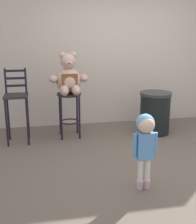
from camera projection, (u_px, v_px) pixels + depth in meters
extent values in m
plane|color=brown|center=(150.00, 159.00, 4.25)|extent=(24.00, 24.00, 0.00)
cube|color=#C1B3A3|center=(116.00, 29.00, 5.69)|extent=(6.52, 0.30, 3.60)
cylinder|color=#252227|center=(69.00, 94.00, 4.99)|extent=(0.40, 0.40, 0.04)
cylinder|color=black|center=(61.00, 119.00, 4.92)|extent=(0.03, 0.03, 0.72)
cylinder|color=black|center=(80.00, 118.00, 4.97)|extent=(0.03, 0.03, 0.72)
cylinder|color=black|center=(60.00, 114.00, 5.20)|extent=(0.03, 0.03, 0.72)
cylinder|color=black|center=(77.00, 113.00, 5.26)|extent=(0.03, 0.03, 0.72)
torus|color=black|center=(70.00, 121.00, 5.11)|extent=(0.32, 0.32, 0.02)
sphere|color=tan|center=(69.00, 81.00, 4.93)|extent=(0.41, 0.41, 0.41)
cube|color=brown|center=(70.00, 82.00, 4.77)|extent=(0.26, 0.03, 0.25)
sphere|color=tan|center=(68.00, 61.00, 4.85)|extent=(0.25, 0.25, 0.25)
ellipsoid|color=#CC9C91|center=(69.00, 63.00, 4.75)|extent=(0.11, 0.08, 0.07)
sphere|color=black|center=(69.00, 63.00, 4.72)|extent=(0.03, 0.03, 0.03)
sphere|color=tan|center=(62.00, 55.00, 4.81)|extent=(0.10, 0.10, 0.10)
sphere|color=tan|center=(73.00, 55.00, 4.84)|extent=(0.10, 0.10, 0.10)
ellipsoid|color=tan|center=(53.00, 79.00, 4.84)|extent=(0.14, 0.23, 0.13)
ellipsoid|color=tan|center=(84.00, 78.00, 4.94)|extent=(0.14, 0.23, 0.13)
ellipsoid|color=tan|center=(64.00, 91.00, 4.76)|extent=(0.14, 0.35, 0.16)
ellipsoid|color=tan|center=(76.00, 90.00, 4.80)|extent=(0.14, 0.35, 0.16)
cylinder|color=#C99CAC|center=(140.00, 185.00, 3.44)|extent=(0.07, 0.07, 0.10)
cylinder|color=silver|center=(140.00, 170.00, 3.39)|extent=(0.06, 0.06, 0.26)
cylinder|color=#C99CAC|center=(147.00, 184.00, 3.45)|extent=(0.07, 0.07, 0.10)
cylinder|color=silver|center=(148.00, 169.00, 3.41)|extent=(0.06, 0.06, 0.26)
cube|color=#528BC8|center=(145.00, 146.00, 3.32)|extent=(0.18, 0.10, 0.31)
cylinder|color=#528BC8|center=(135.00, 145.00, 3.30)|extent=(0.05, 0.05, 0.27)
cylinder|color=#528BC8|center=(155.00, 144.00, 3.34)|extent=(0.05, 0.05, 0.27)
sphere|color=#D8B293|center=(146.00, 125.00, 3.26)|extent=(0.19, 0.19, 0.19)
sphere|color=#5895C1|center=(145.00, 123.00, 3.28)|extent=(0.21, 0.21, 0.21)
cylinder|color=black|center=(155.00, 114.00, 5.27)|extent=(0.52, 0.52, 0.68)
cylinder|color=#2D2D33|center=(156.00, 94.00, 5.17)|extent=(0.55, 0.55, 0.05)
cube|color=#252227|center=(16.00, 96.00, 4.71)|extent=(0.37, 0.37, 0.03)
cylinder|color=black|center=(7.00, 123.00, 4.63)|extent=(0.03, 0.03, 0.75)
cylinder|color=black|center=(27.00, 122.00, 4.69)|extent=(0.03, 0.03, 0.75)
cylinder|color=black|center=(8.00, 118.00, 4.93)|extent=(0.03, 0.03, 0.75)
cylinder|color=black|center=(28.00, 117.00, 4.99)|extent=(0.03, 0.03, 0.75)
cylinder|color=black|center=(5.00, 81.00, 4.77)|extent=(0.03, 0.03, 0.40)
cylinder|color=black|center=(26.00, 80.00, 4.83)|extent=(0.03, 0.03, 0.40)
cube|color=black|center=(16.00, 86.00, 4.82)|extent=(0.31, 0.02, 0.04)
cube|color=black|center=(15.00, 78.00, 4.79)|extent=(0.31, 0.02, 0.04)
cube|color=black|center=(15.00, 71.00, 4.76)|extent=(0.31, 0.02, 0.04)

